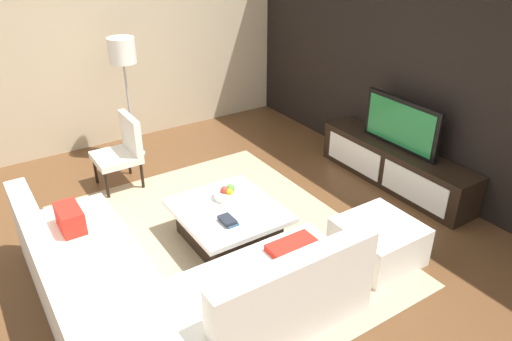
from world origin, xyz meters
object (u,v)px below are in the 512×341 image
object	(u,v)px
media_console	(395,166)
accent_chair_near	(123,148)
floor_lamp	(123,57)
sectional_couch	(160,289)
fruit_bowl	(227,194)
coffee_table	(228,223)
television	(401,124)
ottoman	(378,242)
book_stack	(228,220)

from	to	relation	value
media_console	accent_chair_near	xyz separation A→B (m)	(-1.82, -2.75, 0.24)
floor_lamp	media_console	bearing A→B (deg)	43.08
sectional_couch	accent_chair_near	size ratio (longest dim) A/B	2.82
sectional_couch	fruit_bowl	size ratio (longest dim) A/B	8.76
coffee_table	fruit_bowl	xyz separation A→B (m)	(-0.18, 0.10, 0.23)
television	ottoman	xyz separation A→B (m)	(0.95, -1.25, -0.60)
media_console	coffee_table	xyz separation A→B (m)	(-0.10, -2.30, -0.05)
sectional_couch	ottoman	xyz separation A→B (m)	(0.44, 2.05, -0.08)
television	ottoman	world-z (taller)	television
television	coffee_table	world-z (taller)	television
media_console	television	size ratio (longest dim) A/B	1.96
fruit_bowl	accent_chair_near	bearing A→B (deg)	-160.04
book_stack	sectional_couch	bearing A→B (deg)	-65.81
sectional_couch	book_stack	bearing A→B (deg)	114.19
media_console	coffee_table	bearing A→B (deg)	-92.49
ottoman	book_stack	distance (m)	1.45
accent_chair_near	fruit_bowl	xyz separation A→B (m)	(1.54, 0.56, -0.06)
accent_chair_near	coffee_table	bearing A→B (deg)	23.60
television	floor_lamp	world-z (taller)	floor_lamp
media_console	coffee_table	size ratio (longest dim) A/B	2.01
ottoman	book_stack	bearing A→B (deg)	-125.44
fruit_bowl	ottoman	bearing A→B (deg)	37.42
sectional_couch	ottoman	bearing A→B (deg)	77.90
sectional_couch	accent_chair_near	world-z (taller)	accent_chair_near
television	accent_chair_near	size ratio (longest dim) A/B	1.24
media_console	television	world-z (taller)	television
media_console	sectional_couch	bearing A→B (deg)	-81.16
accent_chair_near	book_stack	world-z (taller)	accent_chair_near
sectional_couch	accent_chair_near	distance (m)	2.40
television	fruit_bowl	size ratio (longest dim) A/B	3.86
accent_chair_near	floor_lamp	bearing A→B (deg)	161.65
coffee_table	fruit_bowl	size ratio (longest dim) A/B	3.77
television	sectional_couch	size ratio (longest dim) A/B	0.44
media_console	sectional_couch	size ratio (longest dim) A/B	0.86
floor_lamp	book_stack	world-z (taller)	floor_lamp
media_console	floor_lamp	world-z (taller)	floor_lamp
television	accent_chair_near	distance (m)	3.31
sectional_couch	ottoman	size ratio (longest dim) A/B	3.50
floor_lamp	book_stack	xyz separation A→B (m)	(2.66, -0.04, -0.96)
ottoman	sectional_couch	bearing A→B (deg)	-102.10
coffee_table	accent_chair_near	size ratio (longest dim) A/B	1.21
sectional_couch	floor_lamp	bearing A→B (deg)	163.30
accent_chair_near	television	bearing A→B (deg)	65.30
accent_chair_near	floor_lamp	size ratio (longest dim) A/B	0.54
floor_lamp	book_stack	distance (m)	2.83
ottoman	fruit_bowl	world-z (taller)	fruit_bowl
sectional_couch	coffee_table	bearing A→B (deg)	121.48
television	accent_chair_near	xyz separation A→B (m)	(-1.82, -2.75, -0.31)
media_console	fruit_bowl	world-z (taller)	fruit_bowl
floor_lamp	fruit_bowl	xyz separation A→B (m)	(2.26, 0.19, -0.94)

